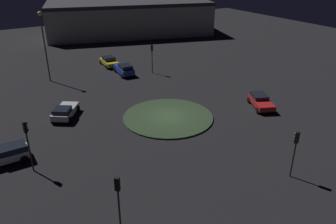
# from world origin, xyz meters

# --- Properties ---
(ground_plane) EXTENTS (116.27, 116.27, 0.00)m
(ground_plane) POSITION_xyz_m (0.00, 0.00, 0.00)
(ground_plane) COLOR black
(roundabout_island) EXTENTS (9.43, 9.43, 0.16)m
(roundabout_island) POSITION_xyz_m (0.00, 0.00, 0.08)
(roundabout_island) COLOR #2D4228
(roundabout_island) RESTS_ON ground_plane
(car_yellow) EXTENTS (2.19, 4.14, 1.41)m
(car_yellow) POSITION_xyz_m (1.82, 20.22, 0.72)
(car_yellow) COLOR gold
(car_yellow) RESTS_ON ground_plane
(car_blue) EXTENTS (2.21, 4.23, 1.56)m
(car_blue) POSITION_xyz_m (2.05, 15.17, 0.79)
(car_blue) COLOR #1E38A5
(car_blue) RESTS_ON ground_plane
(car_silver) EXTENTS (3.68, 4.17, 1.34)m
(car_silver) POSITION_xyz_m (-9.16, 5.70, 0.71)
(car_silver) COLOR silver
(car_silver) RESTS_ON ground_plane
(car_white) EXTENTS (4.24, 1.98, 1.41)m
(car_white) POSITION_xyz_m (-15.76, -0.16, 0.75)
(car_white) COLOR white
(car_white) RESTS_ON ground_plane
(car_red) EXTENTS (3.31, 4.38, 1.30)m
(car_red) POSITION_xyz_m (10.28, -3.05, 0.70)
(car_red) COLOR red
(car_red) RESTS_ON ground_plane
(traffic_light_southwest) EXTENTS (0.38, 0.39, 3.85)m
(traffic_light_southwest) POSITION_xyz_m (-10.71, -11.78, 2.75)
(traffic_light_southwest) COLOR #2D2D2D
(traffic_light_southwest) RESTS_ON ground_plane
(traffic_light_west) EXTENTS (0.38, 0.33, 4.35)m
(traffic_light_west) POSITION_xyz_m (-14.03, -2.53, 3.09)
(traffic_light_west) COLOR #2D2D2D
(traffic_light_west) RESTS_ON ground_plane
(traffic_light_northeast) EXTENTS (0.36, 0.39, 4.14)m
(traffic_light_northeast) POSITION_xyz_m (5.71, 13.58, 2.95)
(traffic_light_northeast) COLOR #2D2D2D
(traffic_light_northeast) RESTS_ON ground_plane
(traffic_light_south) EXTENTS (0.34, 0.38, 3.86)m
(traffic_light_south) POSITION_xyz_m (2.65, -13.64, 2.75)
(traffic_light_south) COLOR #2D2D2D
(traffic_light_south) RESTS_ON ground_plane
(streetlamp_northwest) EXTENTS (0.55, 0.55, 9.15)m
(streetlamp_northwest) POSITION_xyz_m (-7.68, 17.98, 6.02)
(streetlamp_northwest) COLOR #4C4C51
(streetlamp_northwest) RESTS_ON ground_plane
(store_building) EXTENTS (35.69, 22.63, 6.78)m
(store_building) POSITION_xyz_m (14.59, 39.32, 3.39)
(store_building) COLOR #ADA893
(store_building) RESTS_ON ground_plane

